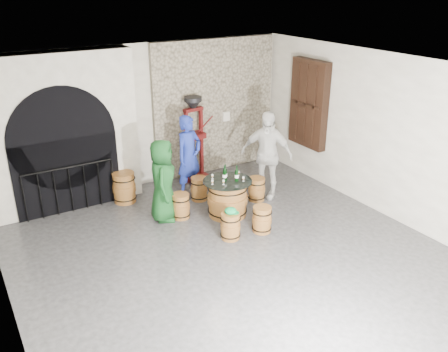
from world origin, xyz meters
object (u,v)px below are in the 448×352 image
person_white (267,155)px  barrel_stool_near_left (230,226)px  person_blue (189,156)px  person_green (163,181)px  wine_bottle_left (225,175)px  barrel_stool_far (199,189)px  barrel_stool_left (181,206)px  barrel_stool_near_right (262,219)px  barrel_table (227,198)px  side_barrel (124,187)px  wine_bottle_center (237,175)px  wine_bottle_right (225,174)px  barrel_stool_right (257,189)px  corking_press (194,132)px

person_white → barrel_stool_near_left: bearing=-92.2°
person_blue → barrel_stool_near_left: bearing=-115.2°
person_green → wine_bottle_left: size_ratio=5.10×
barrel_stool_far → person_green: person_green is taller
barrel_stool_left → barrel_stool_near_right: (1.06, -1.30, 0.00)m
barrel_table → side_barrel: bearing=133.2°
barrel_stool_near_left → wine_bottle_center: (0.59, 0.72, 0.63)m
wine_bottle_left → side_barrel: (-1.51, 1.64, -0.56)m
person_white → wine_bottle_right: size_ratio=5.93×
barrel_stool_right → person_green: size_ratio=0.31×
barrel_stool_near_left → person_blue: size_ratio=0.28×
barrel_stool_left → wine_bottle_center: 1.29m
wine_bottle_left → corking_press: (0.36, 1.97, 0.27)m
barrel_stool_far → corking_press: 1.47m
barrel_stool_near_left → corking_press: corking_press is taller
barrel_table → corking_press: bearing=81.1°
barrel_table → person_blue: 1.38m
barrel_stool_right → barrel_stool_near_right: 1.38m
barrel_stool_near_left → wine_bottle_left: bearing=65.3°
person_green → wine_bottle_center: size_ratio=5.10×
barrel_stool_right → corking_press: size_ratio=0.26×
person_blue → wine_bottle_center: bearing=-94.2°
person_green → side_barrel: 1.32m
barrel_stool_right → side_barrel: size_ratio=0.77×
corking_press → person_green: bearing=-144.3°
person_white → barrel_stool_far: bearing=-151.0°
barrel_table → person_white: (1.20, 0.36, 0.59)m
person_white → wine_bottle_right: person_white is taller
person_green → wine_bottle_right: person_green is taller
barrel_stool_left → barrel_stool_right: (1.76, -0.11, 0.00)m
barrel_table → corking_press: (0.31, 2.00, 0.78)m
person_blue → person_white: person_white is taller
person_blue → wine_bottle_right: person_blue is taller
person_green → person_blue: size_ratio=0.91×
person_white → person_blue: bearing=-160.7°
barrel_stool_far → person_white: person_white is taller
barrel_table → wine_bottle_left: size_ratio=3.02×
wine_bottle_center → barrel_stool_left: bearing=154.1°
barrel_stool_far → wine_bottle_center: 1.25m
barrel_stool_right → wine_bottle_left: 1.17m
barrel_stool_near_right → person_white: (1.00, 1.28, 0.71)m
wine_bottle_left → barrel_stool_far: bearing=96.2°
barrel_stool_far → person_white: 1.63m
barrel_table → barrel_stool_right: 0.95m
barrel_stool_right → corking_press: bearing=108.8°
wine_bottle_right → barrel_stool_near_right: bearing=-77.6°
wine_bottle_right → wine_bottle_left: bearing=-134.3°
person_blue → corking_press: corking_press is taller
barrel_stool_right → side_barrel: 2.84m
barrel_table → wine_bottle_center: size_ratio=3.02×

